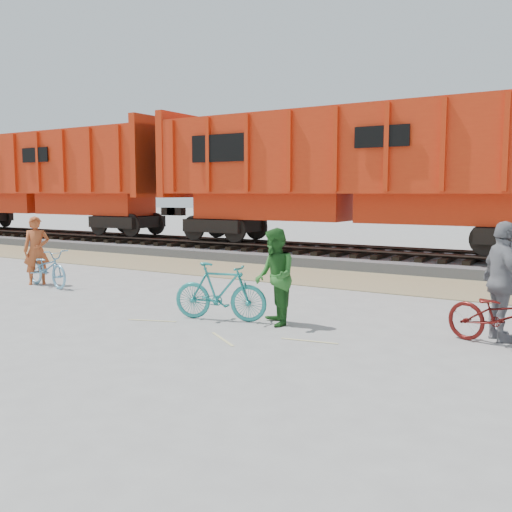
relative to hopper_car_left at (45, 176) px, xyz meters
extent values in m
plane|color=#9E9E99|center=(16.15, -9.00, -3.01)|extent=(120.00, 120.00, 0.00)
cube|color=#9A865F|center=(16.15, -3.50, -3.00)|extent=(120.00, 3.00, 0.02)
cube|color=slate|center=(16.15, 0.00, -2.86)|extent=(120.00, 4.00, 0.30)
cube|color=black|center=(9.65, 0.00, -2.65)|extent=(0.22, 2.60, 0.12)
cube|color=black|center=(16.15, 0.00, -2.65)|extent=(0.22, 2.60, 0.12)
cylinder|color=#382821|center=(16.15, -0.72, -2.53)|extent=(120.00, 0.12, 0.12)
cylinder|color=#382821|center=(16.15, 0.72, -2.53)|extent=(120.00, 0.12, 0.12)
cube|color=black|center=(0.00, 0.00, -2.07)|extent=(11.20, 2.20, 0.80)
cube|color=red|center=(0.00, 0.00, -1.22)|extent=(11.76, 1.65, 0.90)
cube|color=red|center=(0.00, 0.00, 0.53)|extent=(14.00, 3.00, 2.60)
cube|color=red|center=(6.85, 0.00, 0.63)|extent=(0.30, 3.06, 3.10)
cube|color=black|center=(15.00, 0.00, -2.07)|extent=(11.20, 2.20, 0.80)
cube|color=red|center=(15.00, 0.00, -1.22)|extent=(11.76, 1.65, 0.90)
cube|color=red|center=(15.00, 0.00, 0.53)|extent=(14.00, 3.00, 2.60)
cube|color=red|center=(8.15, 0.00, 0.63)|extent=(0.30, 3.06, 3.10)
cube|color=black|center=(10.80, -1.58, 0.73)|extent=(2.20, 0.04, 0.90)
imported|color=#72B2D3|center=(10.46, -8.30, -2.55)|extent=(1.81, 0.91, 0.91)
imported|color=teal|center=(16.15, -9.12, -2.49)|extent=(1.78, 0.90, 1.03)
imported|color=#510F0D|center=(20.73, -8.43, -2.54)|extent=(1.88, 1.15, 0.93)
imported|color=#AE4C24|center=(9.96, -8.20, -2.16)|extent=(0.71, 0.73, 1.69)
imported|color=#286624|center=(17.15, -8.92, -2.17)|extent=(1.01, 1.02, 1.67)
imported|color=gray|center=(20.63, -8.03, -2.09)|extent=(0.98, 1.14, 1.84)
camera|label=1|loc=(21.91, -17.28, -0.75)|focal=40.00mm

